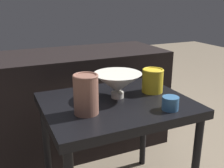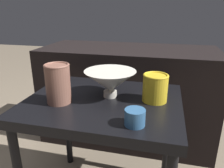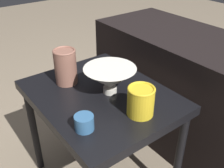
{
  "view_description": "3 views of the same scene",
  "coord_description": "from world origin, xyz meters",
  "views": [
    {
      "loc": [
        -0.47,
        -0.99,
        1.0
      ],
      "look_at": [
        0.0,
        0.06,
        0.62
      ],
      "focal_mm": 42.0,
      "sensor_mm": 36.0,
      "label": 1
    },
    {
      "loc": [
        0.24,
        -0.82,
        0.93
      ],
      "look_at": [
        0.03,
        0.04,
        0.61
      ],
      "focal_mm": 35.0,
      "sensor_mm": 36.0,
      "label": 2
    },
    {
      "loc": [
        0.79,
        -0.53,
        1.17
      ],
      "look_at": [
        0.03,
        0.04,
        0.6
      ],
      "focal_mm": 42.0,
      "sensor_mm": 36.0,
      "label": 3
    }
  ],
  "objects": [
    {
      "name": "table",
      "position": [
        0.0,
        0.0,
        0.49
      ],
      "size": [
        0.65,
        0.53,
        0.56
      ],
      "color": "black",
      "rests_on": "ground_plane"
    },
    {
      "name": "couch_backdrop",
      "position": [
        0.0,
        0.62,
        0.33
      ],
      "size": [
        1.18,
        0.5,
        0.67
      ],
      "color": "black",
      "rests_on": "ground_plane"
    },
    {
      "name": "bowl",
      "position": [
        0.02,
        0.04,
        0.63
      ],
      "size": [
        0.22,
        0.22,
        0.12
      ],
      "color": "silver",
      "rests_on": "table"
    },
    {
      "name": "vase_colorful_right",
      "position": [
        0.21,
        0.04,
        0.62
      ],
      "size": [
        0.1,
        0.1,
        0.12
      ],
      "color": "gold",
      "rests_on": "table"
    },
    {
      "name": "cup",
      "position": [
        0.16,
        -0.18,
        0.59
      ],
      "size": [
        0.07,
        0.07,
        0.06
      ],
      "color": "#33608E",
      "rests_on": "table"
    },
    {
      "name": "vase_textured_left",
      "position": [
        -0.17,
        -0.07,
        0.64
      ],
      "size": [
        0.1,
        0.1,
        0.16
      ],
      "color": "brown",
      "rests_on": "table"
    }
  ]
}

